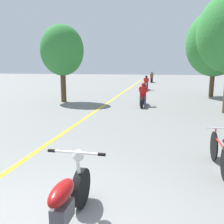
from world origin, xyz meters
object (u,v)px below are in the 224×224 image
Objects in this scene: roadside_tree_left at (62,51)px; motorcycle_rider_far at (152,78)px; roadside_tree_right_far at (215,43)px; motorcycle_foreground at (63,206)px; motorcycle_rider_mid at (146,85)px; bicycle_parked at (219,153)px; motorcycle_rider_lead at (143,97)px.

roadside_tree_left is 2.25× the size of motorcycle_rider_far.
motorcycle_foreground is (-4.77, -15.59, -3.32)m from roadside_tree_right_far.
motorcycle_rider_far is (4.63, 19.09, -2.55)m from roadside_tree_left.
motorcycle_rider_mid is (-0.16, 19.68, 0.09)m from motorcycle_foreground.
roadside_tree_left is 2.22× the size of motorcycle_foreground.
roadside_tree_right_far is 13.65m from bicycle_parked.
roadside_tree_left is at bearing -103.64° from motorcycle_rider_far.
roadside_tree_right_far reaches higher than roadside_tree_left.
motorcycle_rider_lead is at bearing -87.54° from motorcycle_rider_mid.
motorcycle_rider_mid is 10.54m from motorcycle_rider_far.
motorcycle_rider_lead is (4.93, -0.54, -2.61)m from roadside_tree_left.
roadside_tree_right_far reaches higher than motorcycle_rider_far.
motorcycle_foreground is 0.99× the size of motorcycle_rider_mid.
motorcycle_foreground is 1.19× the size of bicycle_parked.
roadside_tree_left is 5.61m from motorcycle_rider_lead.
motorcycle_foreground is at bearing -107.00° from roadside_tree_right_far.
roadside_tree_left is at bearing 173.73° from motorcycle_rider_lead.
motorcycle_rider_far is at bearing 108.32° from roadside_tree_right_far.
motorcycle_rider_far is at bearing 90.88° from motorcycle_rider_lead.
motorcycle_rider_far reaches higher than motorcycle_rider_mid.
motorcycle_foreground is at bearing -133.78° from bicycle_parked.
motorcycle_rider_mid reaches higher than bicycle_parked.
bicycle_parked is (2.46, 2.57, -0.05)m from motorcycle_foreground.
motorcycle_rider_lead is 0.98× the size of motorcycle_rider_far.
bicycle_parked is at bearing -84.76° from motorcycle_rider_far.
roadside_tree_right_far reaches higher than motorcycle_foreground.
motorcycle_rider_lead is 9.10m from motorcycle_rider_mid.
roadside_tree_right_far reaches higher than motorcycle_rider_mid.
motorcycle_foreground is at bearing -89.86° from motorcycle_rider_far.
roadside_tree_right_far is 1.30× the size of roadside_tree_left.
roadside_tree_left is at bearing -117.97° from motorcycle_rider_mid.
motorcycle_rider_far is (-0.08, 30.22, 0.13)m from motorcycle_foreground.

